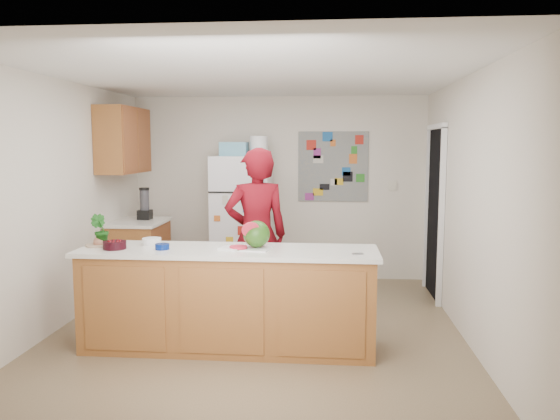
# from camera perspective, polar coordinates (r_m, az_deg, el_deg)

# --- Properties ---
(floor) EXTENTS (4.00, 4.50, 0.02)m
(floor) POSITION_cam_1_polar(r_m,az_deg,el_deg) (5.60, -2.35, -12.53)
(floor) COLOR brown
(floor) RESTS_ON ground
(wall_back) EXTENTS (4.00, 0.02, 2.50)m
(wall_back) POSITION_cam_1_polar(r_m,az_deg,el_deg) (7.55, -0.16, 2.30)
(wall_back) COLOR beige
(wall_back) RESTS_ON ground
(wall_left) EXTENTS (0.02, 4.50, 2.50)m
(wall_left) POSITION_cam_1_polar(r_m,az_deg,el_deg) (5.92, -22.07, 0.57)
(wall_left) COLOR beige
(wall_left) RESTS_ON ground
(wall_right) EXTENTS (0.02, 4.50, 2.50)m
(wall_right) POSITION_cam_1_polar(r_m,az_deg,el_deg) (5.43, 19.11, 0.17)
(wall_right) COLOR beige
(wall_right) RESTS_ON ground
(ceiling) EXTENTS (4.00, 4.50, 0.02)m
(ceiling) POSITION_cam_1_polar(r_m,az_deg,el_deg) (5.33, -2.48, 14.00)
(ceiling) COLOR white
(ceiling) RESTS_ON wall_back
(doorway) EXTENTS (0.03, 0.85, 2.04)m
(doorway) POSITION_cam_1_polar(r_m,az_deg,el_deg) (6.86, 15.94, -0.35)
(doorway) COLOR black
(doorway) RESTS_ON ground
(peninsula_base) EXTENTS (2.60, 0.62, 0.88)m
(peninsula_base) POSITION_cam_1_polar(r_m,az_deg,el_deg) (5.02, -5.42, -9.45)
(peninsula_base) COLOR brown
(peninsula_base) RESTS_ON floor
(peninsula_top) EXTENTS (2.68, 0.70, 0.04)m
(peninsula_top) POSITION_cam_1_polar(r_m,az_deg,el_deg) (4.91, -5.48, -4.29)
(peninsula_top) COLOR silver
(peninsula_top) RESTS_ON peninsula_base
(side_counter_base) EXTENTS (0.60, 0.80, 0.86)m
(side_counter_base) POSITION_cam_1_polar(r_m,az_deg,el_deg) (7.15, -14.52, -4.82)
(side_counter_base) COLOR brown
(side_counter_base) RESTS_ON floor
(side_counter_top) EXTENTS (0.64, 0.84, 0.04)m
(side_counter_top) POSITION_cam_1_polar(r_m,az_deg,el_deg) (7.07, -14.63, -1.24)
(side_counter_top) COLOR silver
(side_counter_top) RESTS_ON side_counter_base
(upper_cabinets) EXTENTS (0.35, 1.00, 0.80)m
(upper_cabinets) POSITION_cam_1_polar(r_m,az_deg,el_deg) (7.00, -16.03, 7.01)
(upper_cabinets) COLOR brown
(upper_cabinets) RESTS_ON wall_left
(refrigerator) EXTENTS (0.75, 0.70, 1.70)m
(refrigerator) POSITION_cam_1_polar(r_m,az_deg,el_deg) (7.28, -3.97, -1.05)
(refrigerator) COLOR silver
(refrigerator) RESTS_ON floor
(fridge_top_bin) EXTENTS (0.35, 0.28, 0.18)m
(fridge_top_bin) POSITION_cam_1_polar(r_m,az_deg,el_deg) (7.23, -4.82, 6.36)
(fridge_top_bin) COLOR #5999B2
(fridge_top_bin) RESTS_ON refrigerator
(photo_collage) EXTENTS (0.95, 0.01, 0.95)m
(photo_collage) POSITION_cam_1_polar(r_m,az_deg,el_deg) (7.48, 5.57, 4.53)
(photo_collage) COLOR slate
(photo_collage) RESTS_ON wall_back
(person) EXTENTS (0.77, 0.62, 1.82)m
(person) POSITION_cam_1_polar(r_m,az_deg,el_deg) (5.68, -2.49, -2.66)
(person) COLOR maroon
(person) RESTS_ON floor
(blender_appliance) EXTENTS (0.12, 0.12, 0.38)m
(blender_appliance) POSITION_cam_1_polar(r_m,az_deg,el_deg) (7.15, -13.96, 0.56)
(blender_appliance) COLOR black
(blender_appliance) RESTS_ON side_counter_top
(cutting_board) EXTENTS (0.41, 0.33, 0.01)m
(cutting_board) POSITION_cam_1_polar(r_m,az_deg,el_deg) (4.89, -3.20, -4.01)
(cutting_board) COLOR white
(cutting_board) RESTS_ON peninsula_top
(watermelon) EXTENTS (0.24, 0.24, 0.24)m
(watermelon) POSITION_cam_1_polar(r_m,az_deg,el_deg) (4.88, -2.48, -2.52)
(watermelon) COLOR #336218
(watermelon) RESTS_ON cutting_board
(watermelon_slice) EXTENTS (0.16, 0.16, 0.02)m
(watermelon_slice) POSITION_cam_1_polar(r_m,az_deg,el_deg) (4.85, -4.37, -3.90)
(watermelon_slice) COLOR red
(watermelon_slice) RESTS_ON cutting_board
(cherry_bowl) EXTENTS (0.21, 0.21, 0.07)m
(cherry_bowl) POSITION_cam_1_polar(r_m,az_deg,el_deg) (5.09, -16.89, -3.53)
(cherry_bowl) COLOR black
(cherry_bowl) RESTS_ON peninsula_top
(white_bowl) EXTENTS (0.18, 0.18, 0.06)m
(white_bowl) POSITION_cam_1_polar(r_m,az_deg,el_deg) (5.23, -13.26, -3.20)
(white_bowl) COLOR white
(white_bowl) RESTS_ON peninsula_top
(cobalt_bowl) EXTENTS (0.16, 0.16, 0.05)m
(cobalt_bowl) POSITION_cam_1_polar(r_m,az_deg,el_deg) (4.97, -12.21, -3.76)
(cobalt_bowl) COLOR #03175F
(cobalt_bowl) RESTS_ON peninsula_top
(plate) EXTENTS (0.30, 0.30, 0.02)m
(plate) POSITION_cam_1_polar(r_m,az_deg,el_deg) (5.30, -18.28, -3.48)
(plate) COLOR beige
(plate) RESTS_ON peninsula_top
(paper_towel) EXTENTS (0.24, 0.23, 0.02)m
(paper_towel) POSITION_cam_1_polar(r_m,az_deg,el_deg) (4.87, -5.09, -4.02)
(paper_towel) COLOR silver
(paper_towel) RESTS_ON peninsula_top
(keys) EXTENTS (0.10, 0.07, 0.01)m
(keys) POSITION_cam_1_polar(r_m,az_deg,el_deg) (4.68, 8.11, -4.57)
(keys) COLOR gray
(keys) RESTS_ON peninsula_top
(potted_plant) EXTENTS (0.16, 0.13, 0.29)m
(potted_plant) POSITION_cam_1_polar(r_m,az_deg,el_deg) (5.28, -18.31, -1.99)
(potted_plant) COLOR #1E4813
(potted_plant) RESTS_ON peninsula_top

